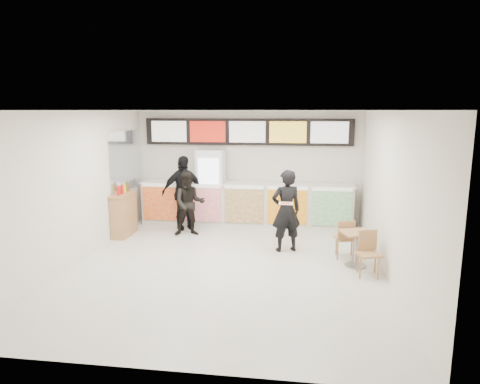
% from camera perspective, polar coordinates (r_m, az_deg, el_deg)
% --- Properties ---
extents(floor, '(7.00, 7.00, 0.00)m').
position_cam_1_polar(floor, '(8.52, -1.79, -9.80)').
color(floor, beige).
rests_on(floor, ground).
extents(ceiling, '(7.00, 7.00, 0.00)m').
position_cam_1_polar(ceiling, '(7.98, -1.92, 10.81)').
color(ceiling, white).
rests_on(ceiling, wall_back).
extents(wall_back, '(6.00, 0.00, 6.00)m').
position_cam_1_polar(wall_back, '(11.54, 1.04, 3.33)').
color(wall_back, silver).
rests_on(wall_back, floor).
extents(wall_left, '(0.00, 7.00, 7.00)m').
position_cam_1_polar(wall_left, '(9.10, -20.82, 0.62)').
color(wall_left, silver).
rests_on(wall_left, floor).
extents(wall_right, '(0.00, 7.00, 7.00)m').
position_cam_1_polar(wall_right, '(8.18, 19.35, -0.37)').
color(wall_right, silver).
rests_on(wall_right, floor).
extents(service_counter, '(5.56, 0.77, 1.14)m').
position_cam_1_polar(service_counter, '(11.30, 0.78, -1.60)').
color(service_counter, silver).
rests_on(service_counter, floor).
extents(menu_board, '(5.50, 0.14, 0.70)m').
position_cam_1_polar(menu_board, '(11.37, 1.00, 8.03)').
color(menu_board, black).
rests_on(menu_board, wall_back).
extents(drinks_fridge, '(0.70, 0.67, 2.00)m').
position_cam_1_polar(drinks_fridge, '(11.38, -3.88, 0.66)').
color(drinks_fridge, white).
rests_on(drinks_fridge, floor).
extents(mirror_panel, '(0.01, 2.00, 1.50)m').
position_cam_1_polar(mirror_panel, '(11.25, -14.94, 4.06)').
color(mirror_panel, '#B2B7BF').
rests_on(mirror_panel, wall_left).
extents(customer_main, '(0.76, 0.63, 1.78)m').
position_cam_1_polar(customer_main, '(9.20, 6.17, -2.51)').
color(customer_main, black).
rests_on(customer_main, floor).
extents(customer_left, '(0.89, 0.76, 1.57)m').
position_cam_1_polar(customer_left, '(10.41, -6.77, -1.55)').
color(customer_left, black).
rests_on(customer_left, floor).
extents(customer_mid, '(1.18, 1.00, 1.89)m').
position_cam_1_polar(customer_mid, '(10.99, -7.61, -0.08)').
color(customer_mid, black).
rests_on(customer_mid, floor).
extents(pizza_slice, '(0.36, 0.36, 0.02)m').
position_cam_1_polar(pizza_slice, '(8.70, 6.12, -1.47)').
color(pizza_slice, beige).
rests_on(pizza_slice, customer_main).
extents(cafe_table, '(0.81, 1.46, 0.83)m').
position_cam_1_polar(cafe_table, '(8.65, 15.24, -6.50)').
color(cafe_table, '#A2704A').
rests_on(cafe_table, floor).
extents(condiment_ledge, '(0.38, 0.93, 1.24)m').
position_cam_1_polar(condiment_ledge, '(10.76, -15.23, -2.85)').
color(condiment_ledge, '#A2704A').
rests_on(condiment_ledge, floor).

